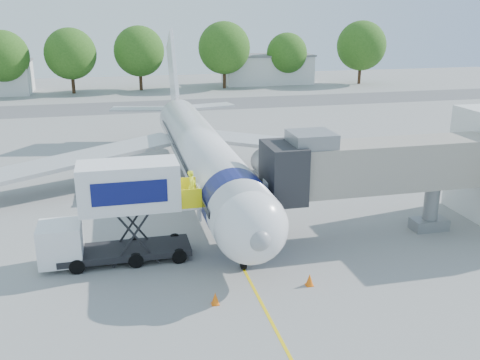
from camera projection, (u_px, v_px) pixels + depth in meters
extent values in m
plane|color=gray|center=(211.00, 207.00, 37.05)|extent=(160.00, 160.00, 0.00)
cube|color=yellow|center=(211.00, 207.00, 37.04)|extent=(0.15, 70.00, 0.01)
cube|color=#59595B|center=(158.00, 106.00, 75.98)|extent=(120.00, 10.00, 0.01)
cylinder|color=silver|center=(203.00, 155.00, 38.92)|extent=(3.70, 28.00, 3.70)
sphere|color=silver|center=(251.00, 227.00, 25.94)|extent=(3.70, 3.70, 3.70)
sphere|color=gray|center=(259.00, 240.00, 24.50)|extent=(1.10, 1.10, 1.10)
cone|color=silver|center=(175.00, 113.00, 54.67)|extent=(3.70, 6.00, 3.70)
cube|color=silver|center=(173.00, 70.00, 54.33)|extent=(0.35, 7.26, 8.29)
cube|color=#B0B3B5|center=(303.00, 146.00, 44.36)|extent=(16.17, 9.32, 1.42)
cube|color=#B0B3B5|center=(78.00, 159.00, 40.39)|extent=(16.17, 9.32, 1.42)
cylinder|color=#999BA0|center=(269.00, 166.00, 42.03)|extent=(2.10, 3.60, 2.10)
cylinder|color=#999BA0|center=(127.00, 176.00, 39.61)|extent=(2.10, 3.60, 2.10)
cube|color=black|center=(252.00, 220.00, 25.52)|extent=(2.60, 1.39, 0.81)
cylinder|color=#0C1256|center=(237.00, 206.00, 28.72)|extent=(3.73, 2.00, 3.73)
cylinder|color=silver|center=(243.00, 256.00, 28.01)|extent=(0.16, 0.16, 1.50)
cylinder|color=black|center=(243.00, 263.00, 28.14)|extent=(0.25, 0.64, 0.64)
cylinder|color=black|center=(229.00, 174.00, 43.04)|extent=(0.35, 0.90, 0.90)
cylinder|color=black|center=(164.00, 178.00, 41.90)|extent=(0.35, 0.90, 0.90)
cube|color=gray|center=(383.00, 165.00, 31.20)|extent=(13.60, 2.60, 2.80)
cube|color=black|center=(283.00, 172.00, 29.86)|extent=(2.00, 3.20, 3.20)
cube|color=slate|center=(311.00, 139.00, 29.67)|extent=(2.40, 2.40, 0.80)
cylinder|color=slate|center=(431.00, 207.00, 32.86)|extent=(0.90, 0.90, 3.00)
cube|color=slate|center=(429.00, 224.00, 33.20)|extent=(2.20, 1.20, 0.70)
cylinder|color=black|center=(416.00, 225.00, 33.01)|extent=(0.30, 0.70, 0.70)
cylinder|color=black|center=(442.00, 223.00, 33.40)|extent=(0.30, 0.70, 0.70)
cube|color=black|center=(126.00, 251.00, 29.07)|extent=(7.00, 2.30, 0.35)
cube|color=white|center=(61.00, 243.00, 28.10)|extent=(2.20, 2.20, 2.10)
cube|color=black|center=(60.00, 235.00, 27.96)|extent=(1.90, 2.10, 0.70)
cube|color=white|center=(129.00, 186.00, 28.03)|extent=(5.20, 2.40, 2.50)
cube|color=#0C1256|center=(130.00, 193.00, 26.90)|extent=(3.80, 0.04, 1.20)
cube|color=silver|center=(189.00, 202.00, 29.09)|extent=(1.10, 2.20, 0.10)
cube|color=#FFED0D|center=(191.00, 199.00, 27.95)|extent=(1.10, 0.06, 1.10)
cube|color=#FFED0D|center=(186.00, 187.00, 29.90)|extent=(1.10, 0.06, 1.10)
cylinder|color=black|center=(179.00, 256.00, 28.76)|extent=(0.80, 0.25, 0.80)
cylinder|color=black|center=(175.00, 241.00, 30.70)|extent=(0.80, 0.25, 0.80)
cylinder|color=black|center=(77.00, 267.00, 27.59)|extent=(0.80, 0.25, 0.80)
cylinder|color=black|center=(79.00, 250.00, 29.54)|extent=(0.80, 0.25, 0.80)
imported|color=#E8F91A|center=(192.00, 186.00, 28.85)|extent=(0.64, 0.75, 1.74)
cube|color=white|center=(277.00, 332.00, 21.55)|extent=(3.24, 1.70, 1.29)
cube|color=#0C1256|center=(278.00, 323.00, 21.42)|extent=(1.86, 1.59, 0.32)
cylinder|color=black|center=(250.00, 353.00, 20.78)|extent=(0.65, 0.24, 0.64)
cylinder|color=black|center=(243.00, 334.00, 21.98)|extent=(0.65, 0.24, 0.64)
cylinder|color=black|center=(313.00, 344.00, 21.31)|extent=(0.65, 0.24, 0.64)
cylinder|color=black|center=(302.00, 327.00, 22.51)|extent=(0.65, 0.24, 0.64)
cone|color=orange|center=(310.00, 280.00, 26.43)|extent=(0.40, 0.40, 0.64)
cube|color=orange|center=(309.00, 285.00, 26.52)|extent=(0.36, 0.36, 0.04)
cone|color=orange|center=(215.00, 298.00, 24.73)|extent=(0.39, 0.39, 0.61)
cube|color=orange|center=(215.00, 304.00, 24.82)|extent=(0.35, 0.35, 0.04)
cube|color=silver|center=(267.00, 70.00, 98.60)|extent=(16.00, 7.00, 5.00)
cube|color=slate|center=(268.00, 55.00, 97.80)|extent=(16.40, 7.40, 0.30)
cylinder|color=#382314|center=(7.00, 85.00, 84.43)|extent=(0.56, 0.56, 3.60)
sphere|color=#235115|center=(3.00, 56.00, 83.09)|extent=(8.00, 8.00, 8.00)
cylinder|color=#382314|center=(73.00, 82.00, 87.09)|extent=(0.56, 0.56, 3.69)
sphere|color=#235115|center=(70.00, 54.00, 85.72)|extent=(8.20, 8.20, 8.20)
cylinder|color=#382314|center=(141.00, 79.00, 90.70)|extent=(0.56, 0.56, 3.77)
sphere|color=#235115|center=(139.00, 51.00, 89.30)|extent=(8.37, 8.37, 8.37)
cylinder|color=#382314|center=(224.00, 77.00, 92.78)|extent=(0.56, 0.56, 3.99)
sphere|color=#235115|center=(224.00, 48.00, 91.30)|extent=(8.88, 8.88, 8.88)
cylinder|color=#382314|center=(286.00, 76.00, 97.39)|extent=(0.56, 0.56, 3.27)
sphere|color=#235115|center=(287.00, 53.00, 96.17)|extent=(7.26, 7.26, 7.26)
cylinder|color=#382314|center=(360.00, 73.00, 98.34)|extent=(0.56, 0.56, 4.00)
sphere|color=#235115|center=(361.00, 46.00, 96.86)|extent=(8.88, 8.88, 8.88)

